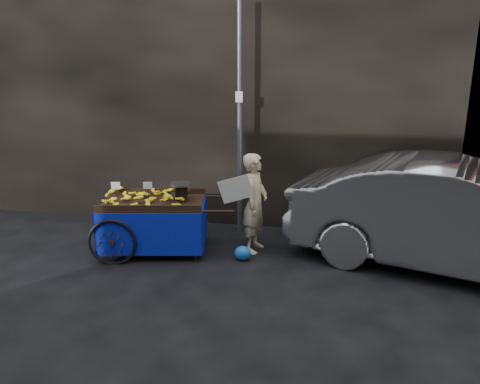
% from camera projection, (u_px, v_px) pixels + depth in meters
% --- Properties ---
extents(ground, '(80.00, 80.00, 0.00)m').
position_uv_depth(ground, '(206.00, 258.00, 7.34)').
color(ground, black).
rests_on(ground, ground).
extents(building_wall, '(13.50, 2.00, 5.00)m').
position_uv_depth(building_wall, '(256.00, 86.00, 9.05)').
color(building_wall, black).
rests_on(building_wall, ground).
extents(street_pole, '(0.12, 0.10, 4.00)m').
position_uv_depth(street_pole, '(240.00, 120.00, 7.97)').
color(street_pole, slate).
rests_on(street_pole, ground).
extents(banana_cart, '(2.36, 1.38, 1.20)m').
position_uv_depth(banana_cart, '(150.00, 207.00, 7.44)').
color(banana_cart, black).
rests_on(banana_cart, ground).
extents(vendor, '(0.80, 0.64, 1.60)m').
position_uv_depth(vendor, '(255.00, 203.00, 7.43)').
color(vendor, beige).
rests_on(vendor, ground).
extents(plastic_bag, '(0.26, 0.20, 0.23)m').
position_uv_depth(plastic_bag, '(243.00, 253.00, 7.23)').
color(plastic_bag, blue).
rests_on(plastic_bag, ground).
extents(parked_car, '(5.15, 3.06, 1.60)m').
position_uv_depth(parked_car, '(460.00, 218.00, 6.75)').
color(parked_car, silver).
rests_on(parked_car, ground).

